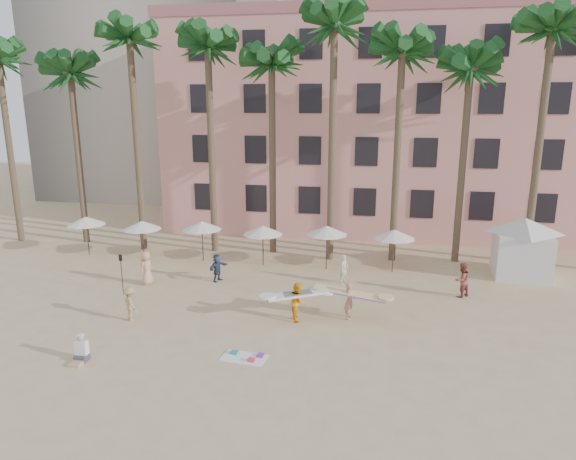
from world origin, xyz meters
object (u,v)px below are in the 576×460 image
at_px(pink_hotel, 395,127).
at_px(carrier_white, 298,300).
at_px(carrier_yellow, 349,298).
at_px(cabana, 523,242).

distance_m(pink_hotel, carrier_white, 22.95).
bearing_deg(pink_hotel, carrier_yellow, -95.85).
height_order(pink_hotel, carrier_white, pink_hotel).
bearing_deg(cabana, pink_hotel, 120.05).
xyz_separation_m(cabana, carrier_white, (-11.90, -8.60, -1.09)).
relative_size(cabana, carrier_yellow, 1.38).
height_order(pink_hotel, carrier_yellow, pink_hotel).
height_order(cabana, carrier_white, cabana).
distance_m(cabana, carrier_white, 14.72).
xyz_separation_m(carrier_yellow, carrier_white, (-2.38, -0.60, -0.05)).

